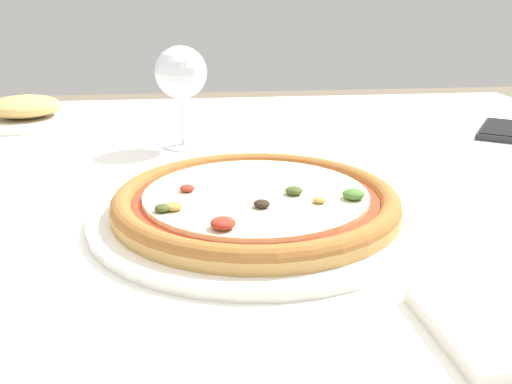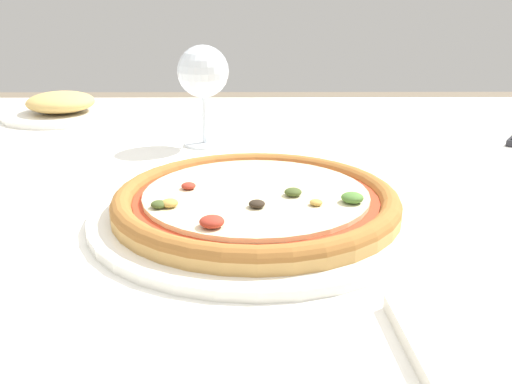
{
  "view_description": "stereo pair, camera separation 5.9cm",
  "coord_description": "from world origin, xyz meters",
  "px_view_note": "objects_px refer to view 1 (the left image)",
  "views": [
    {
      "loc": [
        -0.05,
        -0.68,
        0.97
      ],
      "look_at": [
        0.01,
        -0.13,
        0.77
      ],
      "focal_mm": 40.0,
      "sensor_mm": 36.0,
      "label": 1
    },
    {
      "loc": [
        0.01,
        -0.68,
        0.97
      ],
      "look_at": [
        0.01,
        -0.13,
        0.77
      ],
      "focal_mm": 40.0,
      "sensor_mm": 36.0,
      "label": 2
    }
  ],
  "objects_px": {
    "wine_glass_far_left": "(181,75)",
    "dining_table": "(237,237)",
    "pizza_plate": "(256,204)",
    "cell_phone": "(503,130)",
    "side_plate": "(26,112)"
  },
  "relations": [
    {
      "from": "pizza_plate",
      "to": "side_plate",
      "type": "relative_size",
      "value": 1.6
    },
    {
      "from": "pizza_plate",
      "to": "cell_phone",
      "type": "relative_size",
      "value": 2.19
    },
    {
      "from": "cell_phone",
      "to": "wine_glass_far_left",
      "type": "bearing_deg",
      "value": -177.24
    },
    {
      "from": "dining_table",
      "to": "wine_glass_far_left",
      "type": "bearing_deg",
      "value": 110.65
    },
    {
      "from": "wine_glass_far_left",
      "to": "dining_table",
      "type": "bearing_deg",
      "value": -69.35
    },
    {
      "from": "wine_glass_far_left",
      "to": "cell_phone",
      "type": "height_order",
      "value": "wine_glass_far_left"
    },
    {
      "from": "wine_glass_far_left",
      "to": "side_plate",
      "type": "height_order",
      "value": "wine_glass_far_left"
    },
    {
      "from": "dining_table",
      "to": "cell_phone",
      "type": "relative_size",
      "value": 8.3
    },
    {
      "from": "side_plate",
      "to": "pizza_plate",
      "type": "bearing_deg",
      "value": -54.44
    },
    {
      "from": "dining_table",
      "to": "wine_glass_far_left",
      "type": "xyz_separation_m",
      "value": [
        -0.07,
        0.18,
        0.19
      ]
    },
    {
      "from": "wine_glass_far_left",
      "to": "side_plate",
      "type": "relative_size",
      "value": 0.7
    },
    {
      "from": "pizza_plate",
      "to": "side_plate",
      "type": "xyz_separation_m",
      "value": [
        -0.36,
        0.51,
        0.0
      ]
    },
    {
      "from": "cell_phone",
      "to": "side_plate",
      "type": "distance_m",
      "value": 0.84
    },
    {
      "from": "dining_table",
      "to": "cell_phone",
      "type": "bearing_deg",
      "value": 23.47
    },
    {
      "from": "dining_table",
      "to": "pizza_plate",
      "type": "relative_size",
      "value": 3.79
    }
  ]
}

